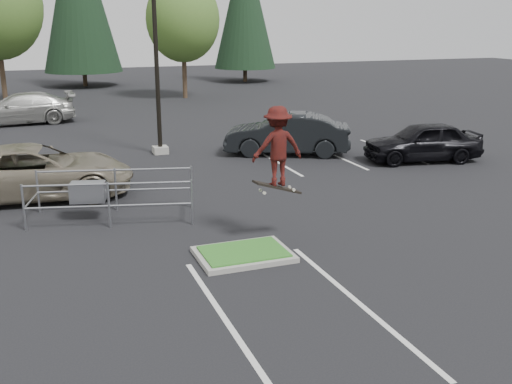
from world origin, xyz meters
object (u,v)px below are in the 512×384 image
object	(u,v)px
conif_c	(245,3)
car_r_charc	(287,134)
cart_corral	(94,192)
decid_c	(183,22)
skateboarder	(278,147)
light_pole	(156,42)
car_far_silver	(20,109)
car_r_black	(423,142)
car_l_tan	(35,171)

from	to	relation	value
conif_c	car_r_charc	xyz separation A→B (m)	(-8.57, -29.47, -6.00)
conif_c	cart_corral	bearing A→B (deg)	-115.66
conif_c	decid_c	bearing A→B (deg)	-129.64
cart_corral	car_r_charc	world-z (taller)	car_r_charc
cart_corral	skateboarder	size ratio (longest dim) A/B	2.10
conif_c	cart_corral	size ratio (longest dim) A/B	2.63
light_pole	cart_corral	distance (m)	9.40
car_far_silver	car_r_black	bearing A→B (deg)	42.30
car_r_charc	car_far_silver	world-z (taller)	car_r_charc
cart_corral	decid_c	bearing A→B (deg)	85.11
light_pole	decid_c	xyz separation A→B (m)	(5.49, 17.83, 0.69)
conif_c	car_r_black	distance (m)	33.30
decid_c	car_r_charc	size ratio (longest dim) A/B	1.63
skateboarder	car_far_silver	bearing A→B (deg)	-72.27
car_l_tan	car_r_charc	world-z (taller)	car_r_charc
car_r_black	decid_c	bearing A→B (deg)	-159.18
light_pole	car_r_black	bearing A→B (deg)	-27.76
car_r_black	car_far_silver	world-z (taller)	car_far_silver
car_r_charc	car_far_silver	distance (m)	15.87
light_pole	cart_corral	bearing A→B (deg)	-113.92
decid_c	car_r_charc	distance (m)	20.29
light_pole	car_far_silver	size ratio (longest dim) A/B	1.78
light_pole	cart_corral	xyz separation A→B (m)	(-3.49, -7.87, -3.76)
cart_corral	car_r_charc	size ratio (longest dim) A/B	0.92
decid_c	conif_c	xyz separation A→B (m)	(8.01, 9.67, 1.59)
car_l_tan	car_r_black	bearing A→B (deg)	-84.29
decid_c	car_l_tan	distance (m)	25.51
cart_corral	car_far_silver	bearing A→B (deg)	110.78
decid_c	car_far_silver	size ratio (longest dim) A/B	1.48
car_r_charc	skateboarder	bearing A→B (deg)	-0.35
conif_c	car_r_charc	bearing A→B (deg)	-106.22
light_pole	conif_c	distance (m)	30.72
decid_c	car_r_charc	xyz separation A→B (m)	(-0.56, -19.80, -4.40)
conif_c	car_r_charc	distance (m)	31.27
light_pole	car_r_black	size ratio (longest dim) A/B	2.21
car_r_black	car_far_silver	xyz separation A→B (m)	(-15.00, 15.00, 0.04)
cart_corral	car_r_black	size ratio (longest dim) A/B	1.03
skateboarder	decid_c	bearing A→B (deg)	-98.00
light_pole	decid_c	size ratio (longest dim) A/B	1.21
decid_c	car_far_silver	xyz separation A→B (m)	(-10.99, -7.83, -4.43)
light_pole	cart_corral	size ratio (longest dim) A/B	2.13
light_pole	conif_c	bearing A→B (deg)	63.85
decid_c	cart_corral	world-z (taller)	decid_c
decid_c	skateboarder	size ratio (longest dim) A/B	3.71
decid_c	skateboarder	xyz separation A→B (m)	(-4.79, -28.98, -2.84)
decid_c	car_r_charc	world-z (taller)	decid_c
car_l_tan	car_far_silver	distance (m)	15.01
light_pole	decid_c	world-z (taller)	light_pole
car_l_tan	car_r_charc	distance (m)	10.38
light_pole	decid_c	distance (m)	18.67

